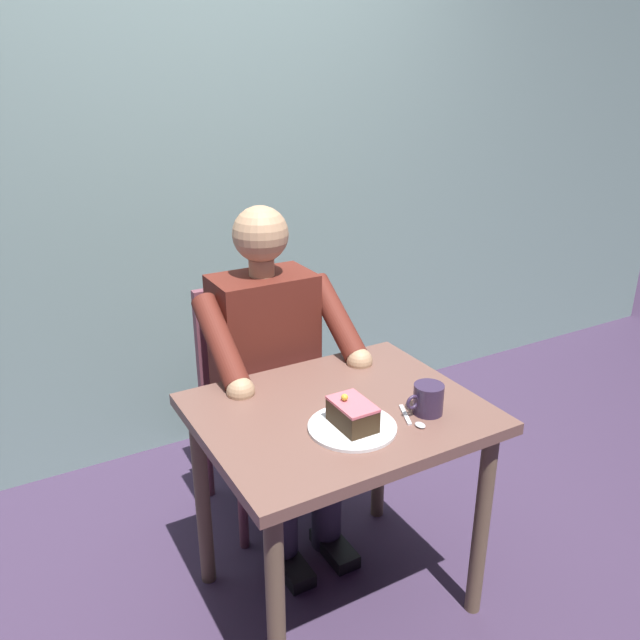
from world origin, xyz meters
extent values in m
plane|color=#3E2D49|center=(0.00, 0.00, 0.00)|extent=(14.00, 14.00, 0.00)
cube|color=gray|center=(0.00, -1.24, 1.50)|extent=(6.40, 0.12, 3.00)
cube|color=brown|center=(0.00, 0.00, 0.70)|extent=(0.83, 0.67, 0.04)
cylinder|color=brown|center=(-0.35, 0.28, 0.35)|extent=(0.05, 0.05, 0.70)
cylinder|color=brown|center=(0.35, 0.28, 0.35)|extent=(0.05, 0.05, 0.70)
cylinder|color=brown|center=(-0.35, -0.28, 0.35)|extent=(0.05, 0.05, 0.70)
cylinder|color=brown|center=(0.35, -0.28, 0.35)|extent=(0.05, 0.05, 0.70)
cube|color=brown|center=(0.00, -0.55, 0.42)|extent=(0.42, 0.42, 0.04)
cube|color=brown|center=(0.00, -0.74, 0.67)|extent=(0.38, 0.04, 0.45)
cylinder|color=brown|center=(-0.18, -0.37, 0.21)|extent=(0.04, 0.04, 0.42)
cylinder|color=brown|center=(0.18, -0.37, 0.21)|extent=(0.04, 0.04, 0.42)
cylinder|color=brown|center=(-0.18, -0.73, 0.21)|extent=(0.04, 0.04, 0.42)
cylinder|color=brown|center=(0.18, -0.73, 0.21)|extent=(0.04, 0.04, 0.42)
cube|color=#592118|center=(0.00, -0.53, 0.71)|extent=(0.36, 0.22, 0.54)
sphere|color=tan|center=(0.00, -0.53, 1.13)|extent=(0.19, 0.19, 0.19)
cylinder|color=tan|center=(0.00, -0.53, 1.02)|extent=(0.09, 0.09, 0.06)
cylinder|color=#592118|center=(-0.22, -0.39, 0.83)|extent=(0.08, 0.33, 0.26)
sphere|color=tan|center=(-0.22, -0.23, 0.73)|extent=(0.09, 0.09, 0.09)
cylinder|color=#592118|center=(0.22, -0.39, 0.83)|extent=(0.08, 0.33, 0.26)
sphere|color=tan|center=(0.22, -0.23, 0.73)|extent=(0.09, 0.09, 0.09)
cylinder|color=#2D2738|center=(-0.09, -0.41, 0.42)|extent=(0.13, 0.38, 0.14)
cylinder|color=#2D2738|center=(0.09, -0.41, 0.42)|extent=(0.13, 0.38, 0.14)
cylinder|color=#2D2738|center=(-0.09, -0.23, 0.20)|extent=(0.11, 0.11, 0.40)
cube|color=black|center=(-0.09, -0.17, 0.03)|extent=(0.09, 0.22, 0.05)
cylinder|color=#2D2738|center=(0.09, -0.23, 0.20)|extent=(0.11, 0.11, 0.40)
cube|color=black|center=(0.09, -0.17, 0.03)|extent=(0.09, 0.22, 0.05)
cylinder|color=white|center=(0.03, 0.12, 0.72)|extent=(0.25, 0.25, 0.01)
cube|color=#332414|center=(0.03, 0.12, 0.76)|extent=(0.09, 0.14, 0.07)
cube|color=#D45F6C|center=(0.03, 0.12, 0.79)|extent=(0.09, 0.14, 0.01)
sphere|color=gold|center=(0.04, 0.10, 0.81)|extent=(0.02, 0.02, 0.02)
cylinder|color=#32243F|center=(-0.21, 0.15, 0.76)|extent=(0.09, 0.09, 0.09)
torus|color=#32243F|center=(-0.16, 0.15, 0.76)|extent=(0.05, 0.01, 0.05)
cylinder|color=black|center=(-0.21, 0.15, 0.80)|extent=(0.08, 0.08, 0.01)
cube|color=silver|center=(-0.14, 0.13, 0.72)|extent=(0.05, 0.11, 0.01)
ellipsoid|color=silver|center=(-0.14, 0.20, 0.72)|extent=(0.03, 0.04, 0.01)
camera|label=1|loc=(0.87, 1.41, 1.65)|focal=35.51mm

